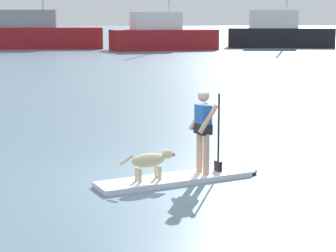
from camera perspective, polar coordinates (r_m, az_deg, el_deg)
The scene contains 7 objects.
ground_plane at distance 11.67m, azimuth 0.63°, elevation -5.22°, with size 400.00×400.00×0.00m, color slate.
paddleboard at distance 11.76m, azimuth 1.61°, elevation -4.85°, with size 3.39×1.75×0.10m.
person_paddler at distance 11.73m, azimuth 3.36°, elevation 0.05°, with size 0.67×0.58×1.62m.
dog at distance 11.34m, azimuth -1.63°, elevation -3.26°, with size 1.09×0.46×0.54m.
moored_boat_starboard at distance 61.58m, azimuth -12.27°, elevation 8.41°, with size 12.78×3.39×12.22m.
moored_boat_center at distance 57.94m, azimuth -0.57°, elevation 8.44°, with size 10.25×5.11×8.98m.
moored_boat_port at distance 63.45m, azimuth 10.30°, elevation 8.51°, with size 10.79×4.51×10.30m.
Camera 1 is at (-1.55, -11.14, 3.09)m, focal length 65.38 mm.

